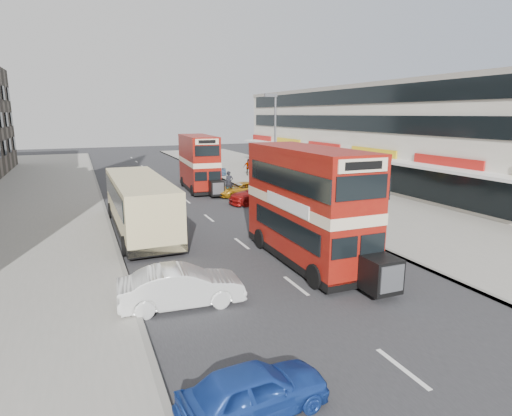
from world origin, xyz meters
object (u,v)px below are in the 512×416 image
street_lamp (274,138)px  bus_main (308,205)px  car_right_a (262,194)px  pedestrian_far (248,167)px  coach (140,202)px  car_right_c (209,171)px  bus_second (199,163)px  pedestrian_near (334,197)px  cyclist (229,189)px  car_left_near (254,390)px  car_left_front (182,287)px  car_right_b (242,189)px

street_lamp → bus_main: (-4.73, -13.63, -2.14)m
car_right_a → pedestrian_far: 14.08m
street_lamp → car_right_a: street_lamp is taller
coach → car_right_c: size_ratio=2.96×
bus_second → pedestrian_far: 9.34m
pedestrian_near → pedestrian_far: size_ratio=1.09×
street_lamp → bus_second: size_ratio=0.95×
bus_main → cyclist: size_ratio=4.24×
street_lamp → car_left_near: size_ratio=2.32×
bus_second → coach: bus_second is taller
bus_main → pedestrian_near: (6.57, 7.85, -1.53)m
bus_second → car_left_front: bearing=77.0°
car_right_b → car_left_front: bearing=-29.2°
car_left_near → cyclist: size_ratio=1.63×
street_lamp → car_left_near: (-10.81, -22.05, -4.19)m
bus_second → car_left_near: (-6.52, -28.47, -1.85)m
coach → car_left_near: size_ratio=3.11×
bus_main → car_right_a: (3.23, 12.60, -1.91)m
coach → bus_second: bearing=60.2°
street_lamp → coach: bearing=-153.4°
pedestrian_near → cyclist: size_ratio=0.89×
pedestrian_near → pedestrian_far: (0.91, 18.17, -0.08)m
car_right_b → car_right_a: bearing=4.6°
pedestrian_far → car_left_front: bearing=-108.3°
bus_main → car_right_b: bearing=-99.7°
car_left_front → car_right_a: (9.56, 14.97, 0.02)m
car_right_a → cyclist: bearing=-153.1°
car_right_c → cyclist: bearing=-4.4°
car_left_front → pedestrian_near: size_ratio=2.26×
pedestrian_near → bus_main: bearing=53.3°
bus_main → car_left_near: bearing=54.7°
bus_main → car_right_c: bus_main is taller
coach → pedestrian_far: coach is taller
bus_main → pedestrian_far: 27.13m
bus_second → car_right_a: (2.80, -7.45, -1.71)m
car_right_a → pedestrian_near: size_ratio=2.63×
car_left_near → car_right_a: bearing=-28.8°
car_left_front → car_right_c: bearing=-13.8°
car_left_near → bus_main: bearing=-40.7°
street_lamp → coach: size_ratio=0.75×
car_left_near → car_right_b: car_left_near is taller
car_left_near → car_right_b: size_ratio=0.85×
bus_second → pedestrian_near: bearing=120.5°
bus_second → pedestrian_far: size_ratio=4.86×
coach → car_left_front: (-0.03, -10.48, -0.99)m
car_left_front → car_right_b: bearing=-22.5°
bus_main → car_left_near: bus_main is taller
pedestrian_far → street_lamp: bearing=-94.9°
bus_second → car_right_b: 5.27m
street_lamp → pedestrian_near: 7.09m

